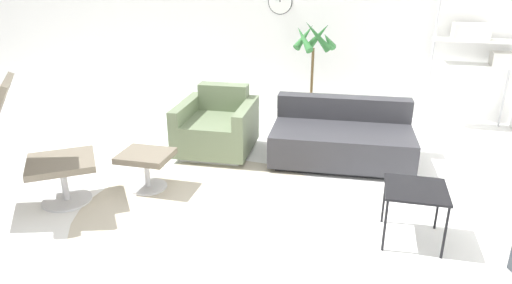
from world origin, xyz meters
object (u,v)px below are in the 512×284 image
(armchair_red, at_px, (217,129))
(couch_low, at_px, (341,139))
(side_table, at_px, (416,193))
(potted_plant, at_px, (313,75))
(shelf_unit, at_px, (479,46))
(ottoman, at_px, (146,162))
(lounge_chair, at_px, (10,133))

(armchair_red, xyz_separation_m, couch_low, (1.41, 0.08, -0.04))
(armchair_red, distance_m, couch_low, 1.41)
(side_table, height_order, potted_plant, potted_plant)
(armchair_red, height_order, potted_plant, potted_plant)
(armchair_red, xyz_separation_m, shelf_unit, (2.96, 1.61, 0.80))
(ottoman, height_order, armchair_red, armchair_red)
(side_table, relative_size, potted_plant, 0.33)
(side_table, bearing_deg, armchair_red, 145.98)
(potted_plant, bearing_deg, shelf_unit, 10.39)
(couch_low, distance_m, shelf_unit, 2.34)
(shelf_unit, bearing_deg, potted_plant, -169.61)
(lounge_chair, xyz_separation_m, shelf_unit, (4.21, 3.30, 0.36))
(lounge_chair, distance_m, potted_plant, 3.65)
(ottoman, height_order, couch_low, couch_low)
(side_table, xyz_separation_m, shelf_unit, (0.91, 3.00, 0.68))
(lounge_chair, relative_size, ottoman, 2.64)
(couch_low, relative_size, potted_plant, 1.09)
(lounge_chair, bearing_deg, side_table, 60.19)
(lounge_chair, xyz_separation_m, side_table, (3.30, 0.30, -0.31))
(ottoman, bearing_deg, potted_plant, 60.84)
(lounge_chair, relative_size, side_table, 2.73)
(ottoman, height_order, shelf_unit, shelf_unit)
(side_table, xyz_separation_m, potted_plant, (-1.13, 2.63, 0.27))
(armchair_red, bearing_deg, shelf_unit, -153.61)
(potted_plant, relative_size, shelf_unit, 0.86)
(side_table, relative_size, shelf_unit, 0.28)
(ottoman, relative_size, side_table, 1.03)
(couch_low, bearing_deg, ottoman, 29.83)
(potted_plant, bearing_deg, couch_low, -67.37)
(side_table, height_order, shelf_unit, shelf_unit)
(ottoman, xyz_separation_m, armchair_red, (0.36, 1.06, 0.00))
(couch_low, bearing_deg, side_table, 110.67)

